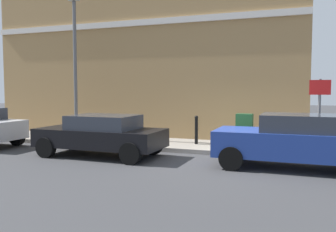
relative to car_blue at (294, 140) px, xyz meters
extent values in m
plane|color=#38383A|center=(0.34, 1.59, -0.77)|extent=(80.00, 80.00, 0.00)
cube|color=gray|center=(2.34, 7.59, -0.70)|extent=(2.39, 30.00, 0.15)
cube|color=#9E7A4C|center=(7.24, 6.57, 2.73)|extent=(7.40, 13.96, 7.01)
cube|color=silver|center=(3.50, 6.57, 4.09)|extent=(0.12, 13.96, 0.24)
cube|color=navy|center=(0.00, 0.04, -0.10)|extent=(1.70, 4.12, 0.70)
cube|color=#2D333D|center=(0.00, -0.15, 0.47)|extent=(1.48, 2.01, 0.48)
cylinder|color=black|center=(-0.80, 1.54, -0.45)|extent=(0.23, 0.64, 0.64)
cylinder|color=black|center=(0.77, 1.55, -0.45)|extent=(0.23, 0.64, 0.64)
cube|color=black|center=(-0.27, 5.83, -0.17)|extent=(1.74, 4.05, 0.57)
cube|color=#2D333D|center=(-0.27, 5.69, 0.33)|extent=(1.53, 2.05, 0.45)
cylinder|color=black|center=(-1.08, 7.31, -0.45)|extent=(0.22, 0.64, 0.64)
cylinder|color=black|center=(0.55, 7.31, -0.45)|extent=(0.22, 0.64, 0.64)
cylinder|color=black|center=(-1.08, 4.36, -0.45)|extent=(0.22, 0.64, 0.64)
cylinder|color=black|center=(0.55, 4.36, -0.45)|extent=(0.22, 0.64, 0.64)
cylinder|color=black|center=(0.52, 9.99, -0.45)|extent=(0.22, 0.64, 0.64)
cube|color=#1E4C28|center=(2.27, 1.68, -0.05)|extent=(0.40, 0.55, 1.15)
cube|color=#333333|center=(2.27, 1.68, -0.58)|extent=(0.46, 0.61, 0.08)
cylinder|color=black|center=(2.37, 3.43, -0.15)|extent=(0.12, 0.12, 0.95)
sphere|color=black|center=(2.37, 3.43, 0.35)|extent=(0.14, 0.14, 0.14)
cylinder|color=#59595B|center=(1.48, -0.65, 0.53)|extent=(0.08, 0.08, 2.30)
cube|color=white|center=(1.46, -0.65, 1.43)|extent=(0.03, 0.56, 0.40)
cube|color=red|center=(1.44, -0.65, 1.43)|extent=(0.01, 0.60, 0.44)
cylinder|color=#59595B|center=(2.27, 8.52, 2.13)|extent=(0.14, 0.14, 5.50)
camera|label=1|loc=(-10.24, -0.29, 1.39)|focal=38.86mm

